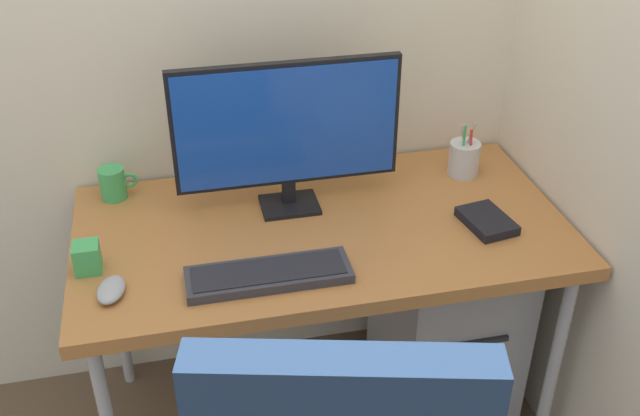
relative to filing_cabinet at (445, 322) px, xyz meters
The scene contains 10 objects.
ground_plane 0.50m from the filing_cabinet, behind, with size 8.00×8.00×0.00m, color brown.
desk 0.56m from the filing_cabinet, behind, with size 1.34×0.71×0.74m.
filing_cabinet is the anchor object (origin of this frame).
monitor 0.83m from the filing_cabinet, 166.89° to the left, with size 0.62×0.13×0.43m.
keyboard 0.77m from the filing_cabinet, 159.28° to the right, with size 0.41×0.13×0.03m.
mouse 1.08m from the filing_cabinet, 168.20° to the right, with size 0.06×0.11×0.03m, color #9EA0A5.
pen_holder 0.53m from the filing_cabinet, 64.73° to the left, with size 0.09×0.09×0.18m.
notebook 0.46m from the filing_cabinet, 71.01° to the right, with size 0.11×0.16×0.03m, color black.
coffee_mug 1.11m from the filing_cabinet, 164.76° to the left, with size 0.11×0.07×0.09m.
desk_clamp_accessory 1.13m from the filing_cabinet, behind, with size 0.06×0.06×0.08m, color #3FAD59.
Camera 1 is at (-0.37, -1.66, 1.86)m, focal length 41.66 mm.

